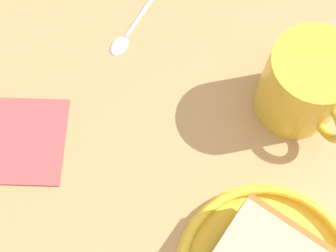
# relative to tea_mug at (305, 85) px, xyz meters

# --- Properties ---
(ground_plane) EXTENTS (1.32, 1.32, 0.04)m
(ground_plane) POSITION_rel_tea_mug_xyz_m (-0.05, 0.13, -0.07)
(ground_plane) COLOR tan
(tea_mug) EXTENTS (0.12, 0.09, 0.10)m
(tea_mug) POSITION_rel_tea_mug_xyz_m (0.00, 0.00, 0.00)
(tea_mug) COLOR gold
(tea_mug) RESTS_ON ground_plane
(teaspoon) EXTENTS (0.10, 0.11, 0.01)m
(teaspoon) POSITION_rel_tea_mug_xyz_m (0.16, 0.15, -0.05)
(teaspoon) COLOR silver
(teaspoon) RESTS_ON ground_plane
(folded_napkin) EXTENTS (0.15, 0.16, 0.01)m
(folded_napkin) POSITION_rel_tea_mug_xyz_m (0.07, 0.33, -0.05)
(folded_napkin) COLOR #B24C4C
(folded_napkin) RESTS_ON ground_plane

